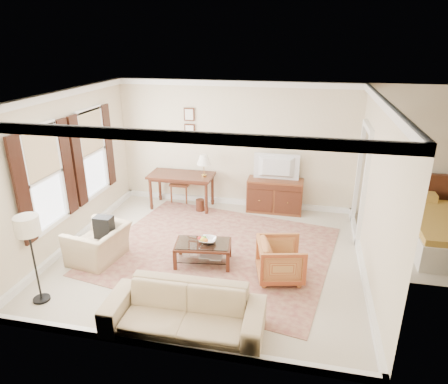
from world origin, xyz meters
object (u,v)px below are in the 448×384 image
at_px(striped_armchair, 281,258).
at_px(tv, 276,159).
at_px(sofa, 184,305).
at_px(coffee_table, 203,248).
at_px(writing_desk, 181,179).
at_px(club_armchair, 98,238).
at_px(sideboard, 275,196).

bearing_deg(striped_armchair, tv, -5.69).
bearing_deg(sofa, coffee_table, 95.38).
bearing_deg(writing_desk, tv, 4.81).
bearing_deg(striped_armchair, club_armchair, 78.30).
xyz_separation_m(striped_armchair, sofa, (-1.18, -1.56, 0.05)).
relative_size(writing_desk, sideboard, 1.19).
relative_size(sideboard, club_armchair, 1.28).
bearing_deg(sideboard, tv, -90.00).
relative_size(writing_desk, coffee_table, 1.43).
height_order(coffee_table, club_armchair, club_armchair).
bearing_deg(coffee_table, striped_armchair, -7.57).
xyz_separation_m(club_armchair, sofa, (2.07, -1.49, -0.00)).
distance_m(writing_desk, coffee_table, 2.64).
height_order(tv, club_armchair, tv).
height_order(writing_desk, striped_armchair, writing_desk).
height_order(sideboard, tv, tv).
xyz_separation_m(sideboard, club_armchair, (-2.89, -2.81, 0.04)).
xyz_separation_m(writing_desk, tv, (2.16, 0.18, 0.55)).
bearing_deg(club_armchair, coffee_table, 107.39).
relative_size(sideboard, tv, 1.29).
xyz_separation_m(tv, club_armchair, (-2.89, -2.79, -0.82)).
xyz_separation_m(striped_armchair, club_armchair, (-3.25, -0.08, 0.05)).
bearing_deg(writing_desk, sideboard, 5.34).
bearing_deg(club_armchair, striped_armchair, 100.84).
bearing_deg(striped_armchair, coffee_table, 69.36).
bearing_deg(tv, sideboard, -90.00).
height_order(writing_desk, tv, tv).
height_order(coffee_table, sofa, sofa).
distance_m(writing_desk, club_armchair, 2.73).
relative_size(coffee_table, sofa, 0.48).
height_order(striped_armchair, sofa, sofa).
distance_m(club_armchair, sofa, 2.55).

